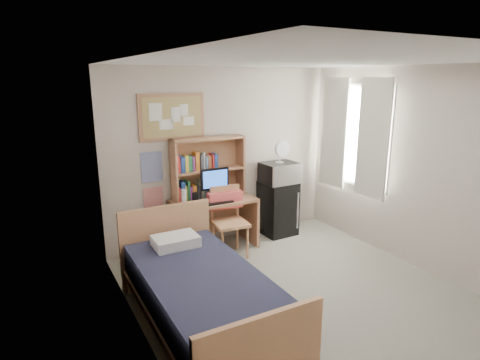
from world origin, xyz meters
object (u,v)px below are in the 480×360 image
bed (203,300)px  desk_fan (280,153)px  mini_fridge (278,208)px  speaker_left (195,198)px  monitor (215,185)px  bulletin_board (172,117)px  desk (214,224)px  desk_chair (230,222)px  speaker_right (234,192)px  microwave (279,173)px

bed → desk_fan: (2.08, 1.73, 1.03)m
mini_fridge → bed: size_ratio=0.39×
speaker_left → monitor: bearing=0.0°
bulletin_board → desk: (0.46, -0.30, -1.54)m
desk_fan → desk_chair: bearing=-161.9°
speaker_left → speaker_right: bearing=0.0°
bed → speaker_right: bearing=53.5°
desk → bulletin_board: bearing=147.0°
bulletin_board → mini_fridge: bulletin_board is taller
mini_fridge → desk: bearing=-178.5°
bed → microwave: bearing=40.1°
desk_chair → speaker_left: size_ratio=6.27×
desk_chair → monitor: size_ratio=2.21×
desk_chair → bed: bearing=-120.7°
monitor → speaker_right: (0.30, -0.00, -0.14)m
monitor → desk: bearing=90.0°
mini_fridge → speaker_left: speaker_left is taller
bed → speaker_left: speaker_left is taller
desk → speaker_right: bearing=-11.3°
monitor → desk_fan: size_ratio=1.41×
bed → monitor: monitor is taller
speaker_left → mini_fridge: bearing=4.7°
bulletin_board → speaker_left: bulletin_board is taller
bulletin_board → desk: bearing=-33.4°
bulletin_board → bed: bulletin_board is taller
speaker_right → desk_fan: bearing=6.6°
mini_fridge → microwave: 0.58m
bulletin_board → desk_fan: size_ratio=2.96×
mini_fridge → microwave: size_ratio=1.56×
monitor → desk_fan: desk_fan is taller
desk_chair → mini_fridge: bearing=26.1°
mini_fridge → monitor: monitor is taller
monitor → speaker_left: monitor is taller
desk_chair → desk_fan: (1.06, 0.37, 0.83)m
mini_fridge → speaker_right: (-0.85, -0.11, 0.41)m
mini_fridge → speaker_right: bearing=-173.5°
speaker_right → desk: bearing=168.7°
bed → speaker_left: (0.62, 1.64, 0.53)m
speaker_left → microwave: bearing=3.9°
desk → speaker_left: 0.55m
mini_fridge → speaker_left: (-1.45, -0.11, 0.40)m
desk_chair → speaker_right: desk_chair is taller
desk → desk_chair: 0.37m
monitor → microwave: bearing=4.9°
microwave → desk_fan: desk_fan is taller
speaker_left → microwave: size_ratio=0.29×
desk → speaker_left: (-0.30, -0.06, 0.45)m
bulletin_board → desk: size_ratio=0.78×
microwave → bed: bearing=-141.2°
mini_fridge → microwave: microwave is taller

